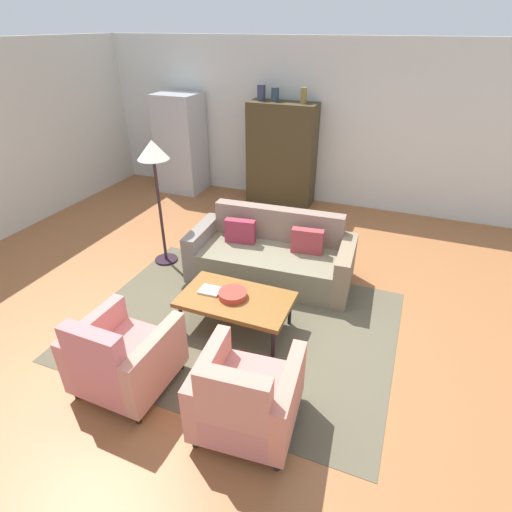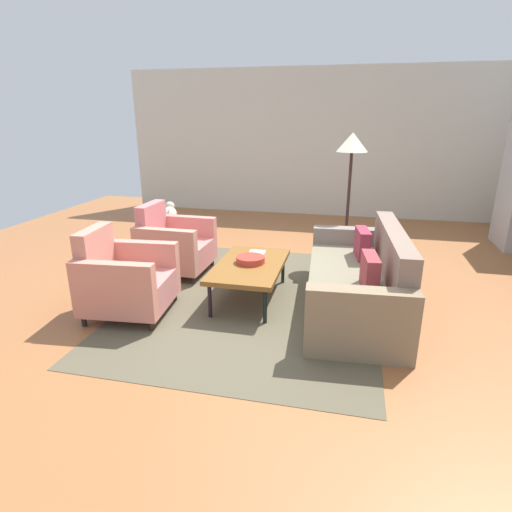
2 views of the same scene
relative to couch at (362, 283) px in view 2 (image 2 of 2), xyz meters
name	(u,v)px [view 2 (image 2 of 2)]	position (x,y,z in m)	size (l,w,h in m)	color
ground_plane	(273,301)	(0.02, -0.92, -0.29)	(10.52, 10.52, 0.00)	#9E6036
wall_left	(316,144)	(-4.36, -0.92, 1.11)	(0.12, 7.59, 2.80)	silver
area_rug	(254,298)	(0.01, -1.14, -0.28)	(3.40, 2.60, 0.01)	brown
couch	(362,283)	(0.00, 0.00, 0.00)	(2.15, 1.03, 0.86)	#766F57
coffee_table	(250,267)	(0.01, -1.19, 0.08)	(1.20, 0.70, 0.41)	black
armchair_left	(172,246)	(-0.60, -2.35, 0.06)	(0.82, 0.82, 0.88)	#362A18
armchair_right	(123,281)	(0.61, -2.35, 0.06)	(0.87, 0.87, 0.88)	#3A1C1C
fruit_bowl	(250,260)	(-0.03, -1.19, 0.16)	(0.31, 0.31, 0.07)	#B0362B
book_stack	(257,254)	(-0.30, -1.18, 0.13)	(0.24, 0.19, 0.03)	beige
floor_lamp	(352,155)	(-1.54, -0.20, 1.16)	(0.40, 0.40, 1.72)	black
dog	(170,214)	(-2.43, -3.20, 0.03)	(0.67, 0.39, 0.48)	beige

